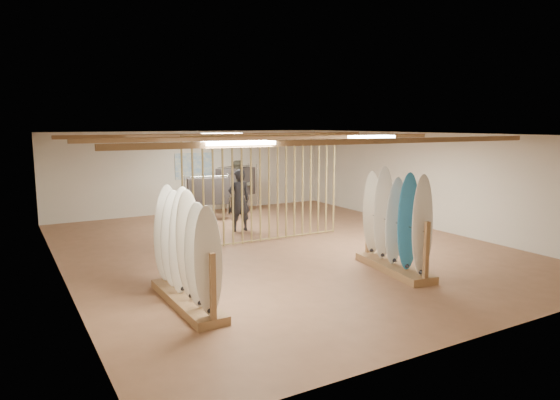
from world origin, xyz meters
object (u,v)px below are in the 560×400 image
clothing_rack_a (208,191)px  shopper_a (239,196)px  shopper_b (239,184)px  rack_left (186,267)px  rack_right (395,238)px  clothing_rack_b (236,182)px

clothing_rack_a → shopper_a: bearing=-72.3°
shopper_a → shopper_b: (1.20, 2.52, 0.02)m
rack_left → rack_right: rack_right is taller
rack_right → shopper_a: size_ratio=1.11×
rack_right → shopper_a: (-1.11, 5.20, 0.31)m
shopper_b → clothing_rack_b: bearing=109.4°
clothing_rack_b → shopper_a: (-1.15, -2.69, -0.07)m
rack_right → clothing_rack_b: rack_right is taller
rack_left → clothing_rack_a: size_ratio=1.65×
clothing_rack_b → shopper_a: size_ratio=0.83×
rack_right → shopper_b: bearing=97.8°
rack_right → clothing_rack_b: 7.90m
shopper_a → rack_right: bearing=106.3°
rack_left → clothing_rack_a: (3.07, 6.75, 0.29)m
shopper_b → rack_right: bearing=-88.5°
clothing_rack_b → rack_right: bearing=-105.8°
rack_left → clothing_rack_b: bearing=59.0°
rack_right → clothing_rack_b: (0.03, 7.89, 0.38)m
clothing_rack_a → shopper_b: (1.43, 0.70, 0.08)m
shopper_b → clothing_rack_a: bearing=-151.9°
rack_right → rack_left: bearing=-175.2°
rack_left → clothing_rack_a: bearing=64.8°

